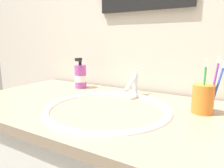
{
  "coord_description": "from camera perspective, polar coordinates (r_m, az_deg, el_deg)",
  "views": [
    {
      "loc": [
        0.4,
        -0.66,
        1.08
      ],
      "look_at": [
        0.01,
        0.0,
        0.92
      ],
      "focal_mm": 33.75,
      "sensor_mm": 36.0,
      "label": 1
    }
  ],
  "objects": [
    {
      "name": "toothbrush_green",
      "position": [
        0.77,
        23.72,
        0.25
      ],
      "size": [
        0.01,
        0.03,
        0.18
      ],
      "color": "green",
      "rests_on": "toothbrush_cup"
    },
    {
      "name": "tiled_wall_back",
      "position": [
        1.09,
        9.24,
        17.7
      ],
      "size": [
        2.45,
        0.04,
        2.4
      ],
      "primitive_type": "cube",
      "color": "beige",
      "rests_on": "ground"
    },
    {
      "name": "sink_basin",
      "position": [
        0.79,
        -1.13,
        -9.26
      ],
      "size": [
        0.46,
        0.46,
        0.1
      ],
      "color": "white",
      "rests_on": "vanity_counter"
    },
    {
      "name": "faucet",
      "position": [
        0.96,
        5.95,
        0.16
      ],
      "size": [
        0.02,
        0.14,
        0.11
      ],
      "color": "silver",
      "rests_on": "sink_basin"
    },
    {
      "name": "soap_dispenser",
      "position": [
        1.13,
        -8.54,
        2.03
      ],
      "size": [
        0.06,
        0.06,
        0.16
      ],
      "color": "#B24CA5",
      "rests_on": "vanity_counter"
    },
    {
      "name": "toothbrush_cup",
      "position": [
        0.79,
        23.38,
        -3.7
      ],
      "size": [
        0.07,
        0.07,
        0.1
      ],
      "primitive_type": "cylinder",
      "color": "orange",
      "rests_on": "vanity_counter"
    },
    {
      "name": "toothbrush_purple",
      "position": [
        0.79,
        26.06,
        0.76
      ],
      "size": [
        0.03,
        0.02,
        0.19
      ],
      "color": "purple",
      "rests_on": "toothbrush_cup"
    },
    {
      "name": "toothbrush_blue",
      "position": [
        0.79,
        26.85,
        0.08
      ],
      "size": [
        0.04,
        0.01,
        0.18
      ],
      "color": "blue",
      "rests_on": "toothbrush_cup"
    }
  ]
}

